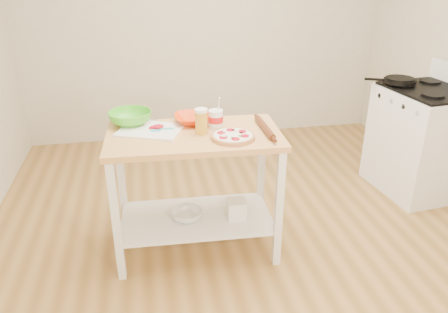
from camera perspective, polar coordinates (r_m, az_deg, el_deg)
name	(u,v)px	position (r m, az deg, el deg)	size (l,w,h in m)	color
room_shell	(257,63)	(2.77, 4.28, 12.07)	(4.04, 4.54, 2.74)	#A4773C
prep_island	(195,168)	(2.96, -3.80, -1.52)	(1.16, 0.67, 0.90)	tan
gas_stove	(421,140)	(4.23, 24.35, 1.93)	(0.72, 0.81, 1.11)	white
skillet	(399,81)	(4.11, 21.89, 9.17)	(0.41, 0.27, 0.03)	black
pizza	(233,136)	(2.77, 1.15, 2.67)	(0.28, 0.28, 0.04)	tan
cutting_board	(150,129)	(2.94, -9.61, 3.52)	(0.48, 0.43, 0.04)	white
spatula	(162,129)	(2.91, -8.16, 3.53)	(0.15, 0.05, 0.01)	#39CCD0
knife	(132,120)	(3.10, -11.94, 4.66)	(0.27, 0.06, 0.01)	silver
orange_bowl	(192,119)	(3.03, -4.14, 4.91)	(0.25, 0.25, 0.06)	#E93C0A
green_bowl	(130,118)	(3.07, -12.16, 4.96)	(0.29, 0.29, 0.09)	#4BC326
beer_pint	(201,121)	(2.83, -2.98, 4.64)	(0.08, 0.08, 0.17)	gold
yogurt_tub	(216,119)	(2.94, -1.08, 4.95)	(0.10, 0.10, 0.21)	white
rolling_pin	(265,128)	(2.90, 5.35, 3.77)	(0.04, 0.04, 0.37)	#5B2A14
shelf_glass_bowl	(187,215)	(3.11, -4.88, -7.61)	(0.22, 0.22, 0.07)	silver
shelf_bin	(236,209)	(3.11, 1.63, -6.83)	(0.13, 0.13, 0.13)	white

